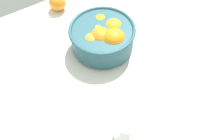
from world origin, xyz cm
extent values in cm
cube|color=silver|center=(0.00, 0.00, -1.50)|extent=(142.60, 104.15, 3.00)
cylinder|color=#234C56|center=(9.40, 18.47, 0.60)|extent=(19.39, 19.39, 1.20)
cylinder|color=#234C56|center=(9.40, 18.47, 4.98)|extent=(21.08, 21.08, 7.55)
torus|color=#234C56|center=(9.40, 18.47, 8.75)|extent=(22.28, 22.28, 1.20)
sphere|color=orange|center=(14.10, 18.85, 6.42)|extent=(6.88, 6.88, 6.88)
sphere|color=orange|center=(12.00, 23.92, 5.79)|extent=(6.65, 6.65, 6.65)
sphere|color=orange|center=(8.86, 20.20, 5.46)|extent=(6.84, 6.84, 6.84)
sphere|color=orange|center=(4.66, 17.54, 5.99)|extent=(6.63, 6.63, 6.63)
sphere|color=orange|center=(7.99, 17.11, 6.32)|extent=(7.94, 7.94, 7.94)
sphere|color=orange|center=(10.99, 13.87, 7.00)|extent=(8.02, 8.02, 8.02)
cylinder|color=white|center=(-2.33, -13.55, 4.92)|extent=(7.19, 7.19, 9.85)
cylinder|color=#F5A02A|center=(-2.33, -13.55, 1.92)|extent=(6.32, 6.32, 3.84)
sphere|color=orange|center=(5.13, 44.77, 3.25)|extent=(6.50, 6.50, 6.50)
camera|label=1|loc=(-23.49, -39.52, 76.63)|focal=46.17mm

